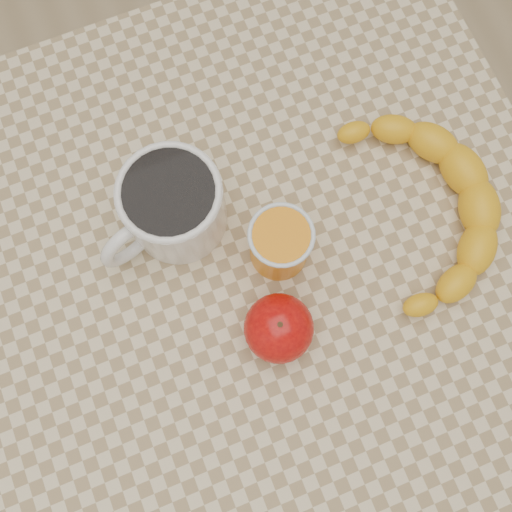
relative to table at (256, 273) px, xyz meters
name	(u,v)px	position (x,y,z in m)	size (l,w,h in m)	color
ground	(256,326)	(0.00, 0.00, -0.66)	(3.00, 3.00, 0.00)	tan
table	(256,273)	(0.00, 0.00, 0.00)	(0.80, 0.80, 0.75)	beige
coffee_mug	(171,206)	(-0.07, 0.09, 0.14)	(0.18, 0.16, 0.10)	white
orange_juice_glass	(280,244)	(0.03, 0.00, 0.13)	(0.08, 0.08, 0.09)	orange
apple	(279,328)	(-0.01, -0.09, 0.12)	(0.09, 0.09, 0.08)	#890407
banana	(425,209)	(0.22, -0.02, 0.11)	(0.29, 0.36, 0.05)	#ECAE15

